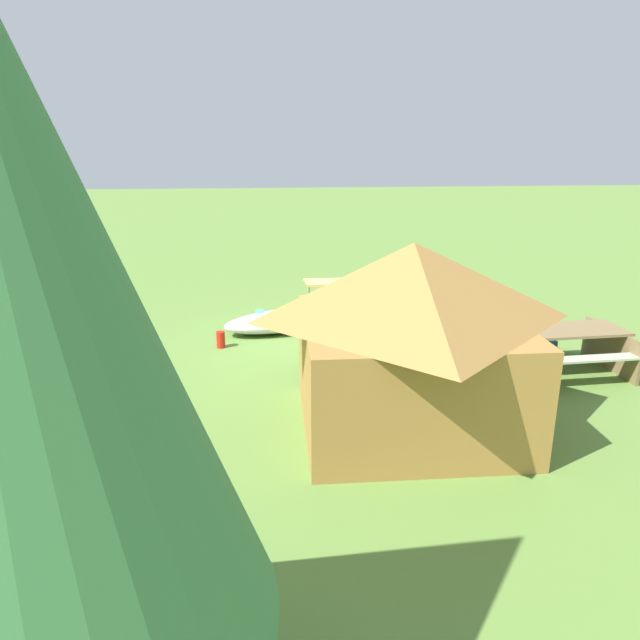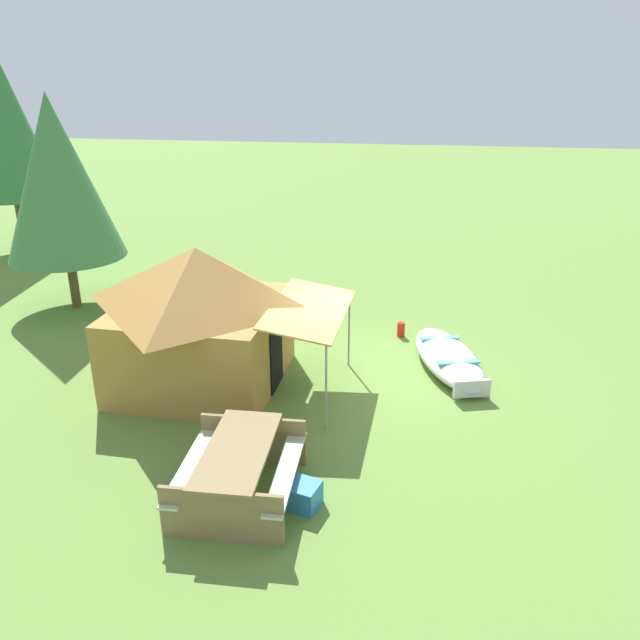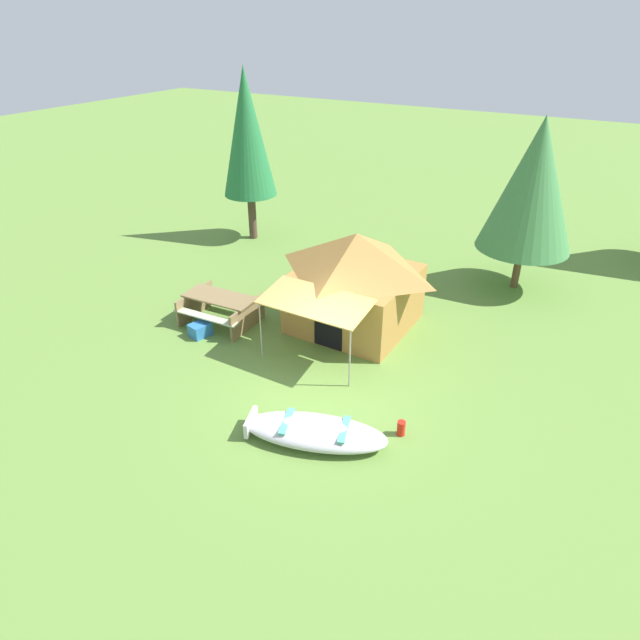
% 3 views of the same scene
% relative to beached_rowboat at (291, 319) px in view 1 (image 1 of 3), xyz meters
% --- Properties ---
extents(ground_plane, '(80.00, 80.00, 0.00)m').
position_rel_beached_rowboat_xyz_m(ground_plane, '(-0.55, 1.40, -0.22)').
color(ground_plane, olive).
extents(beached_rowboat, '(2.99, 1.81, 0.42)m').
position_rel_beached_rowboat_xyz_m(beached_rowboat, '(0.00, 0.00, 0.00)').
color(beached_rowboat, silver).
rests_on(beached_rowboat, ground_plane).
extents(canvas_cabin_tent, '(3.09, 4.12, 2.54)m').
position_rel_beached_rowboat_xyz_m(canvas_cabin_tent, '(-1.35, 4.41, 1.10)').
color(canvas_cabin_tent, '#A97839').
rests_on(canvas_cabin_tent, ground_plane).
extents(picnic_table, '(1.96, 1.61, 0.77)m').
position_rel_beached_rowboat_xyz_m(picnic_table, '(-4.47, 2.79, 0.27)').
color(picnic_table, olive).
rests_on(picnic_table, ground_plane).
extents(cooler_box, '(0.51, 0.59, 0.34)m').
position_rel_beached_rowboat_xyz_m(cooler_box, '(-4.50, 1.97, -0.05)').
color(cooler_box, '#2C71B6').
rests_on(cooler_box, ground_plane).
extents(fuel_can, '(0.19, 0.19, 0.32)m').
position_rel_beached_rowboat_xyz_m(fuel_can, '(1.39, 0.98, -0.06)').
color(fuel_can, red).
rests_on(fuel_can, ground_plane).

